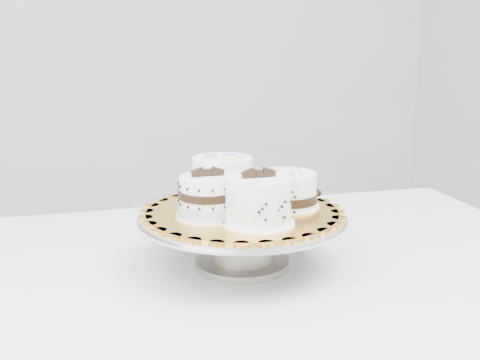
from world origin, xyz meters
name	(u,v)px	position (x,y,z in m)	size (l,w,h in m)	color
table	(256,309)	(-0.10, 0.02, 0.66)	(1.23, 0.94, 0.75)	white
cake_stand	(242,230)	(-0.13, 0.01, 0.81)	(0.34, 0.34, 0.09)	gray
cake_board	(242,212)	(-0.13, 0.01, 0.84)	(0.31, 0.31, 0.00)	gold
cake_swirl	(258,202)	(-0.14, -0.06, 0.88)	(0.11, 0.11, 0.09)	white
cake_banded	(208,198)	(-0.19, 0.00, 0.88)	(0.10, 0.10, 0.08)	white
cake_dots	(222,178)	(-0.13, 0.08, 0.88)	(0.13, 0.13, 0.08)	white
cake_ribbon	(287,191)	(-0.05, 0.00, 0.87)	(0.12, 0.11, 0.06)	white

